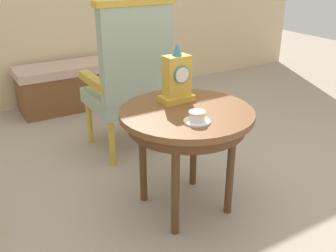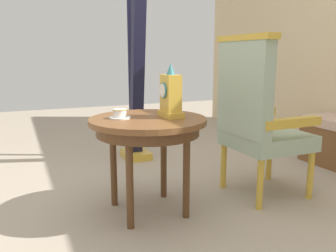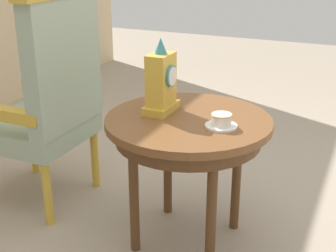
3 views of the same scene
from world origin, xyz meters
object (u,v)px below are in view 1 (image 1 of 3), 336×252
teacup_left (197,117)px  armchair (130,77)px  window_bench (68,86)px  side_table (186,122)px  mantel_clock (177,79)px

teacup_left → armchair: size_ratio=0.12×
teacup_left → armchair: bearing=84.4°
teacup_left → window_bench: teacup_left is taller
armchair → window_bench: size_ratio=1.19×
teacup_left → window_bench: (-0.03, 2.13, -0.43)m
window_bench → armchair: bearing=-84.0°
side_table → window_bench: (-0.08, 1.96, -0.33)m
side_table → mantel_clock: size_ratio=2.19×
side_table → mantel_clock: (0.03, 0.14, 0.21)m
armchair → mantel_clock: bearing=-91.7°
mantel_clock → armchair: bearing=88.3°
side_table → window_bench: side_table is taller
mantel_clock → teacup_left: bearing=-103.5°
mantel_clock → armchair: 0.67m
armchair → side_table: bearing=-93.3°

